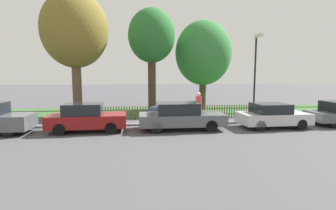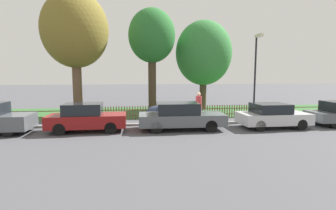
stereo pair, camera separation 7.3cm
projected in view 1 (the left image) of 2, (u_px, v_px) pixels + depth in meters
The scene contains 13 objects.
ground_plane at pixel (172, 125), 15.38m from camera, with size 120.00×120.00×0.00m, color #4C4C51.
kerb_stone at pixel (172, 124), 15.47m from camera, with size 33.55×0.20×0.12m, color gray.
grass_strip at pixel (163, 112), 20.71m from camera, with size 33.55×6.32×0.01m, color #33602D.
park_fence at pixel (168, 112), 17.55m from camera, with size 33.55×0.05×0.88m.
parked_car_black_saloon at pixel (86, 118), 13.58m from camera, with size 4.00×1.74×1.48m.
parked_car_navy_estate at pixel (181, 116), 14.10m from camera, with size 4.59×1.92×1.47m.
parked_car_red_compact at pixel (272, 115), 14.60m from camera, with size 3.81×1.91×1.37m.
covered_motorcycle at pixel (160, 112), 16.09m from camera, with size 1.88×0.71×1.07m.
tree_nearest_kerb at pixel (75, 31), 17.91m from camera, with size 4.53×4.53×8.61m.
tree_behind_motorcycle at pixel (152, 37), 20.00m from camera, with size 3.58×3.58×7.96m.
tree_mid_park at pixel (203, 53), 21.68m from camera, with size 4.62×4.62×7.37m.
pedestrian_near_fence at pixel (199, 105), 16.35m from camera, with size 0.44×0.44×1.86m.
street_lamp at pixel (256, 67), 15.98m from camera, with size 0.20×0.79×5.34m.
Camera 1 is at (-2.07, -14.99, 3.00)m, focal length 28.00 mm.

